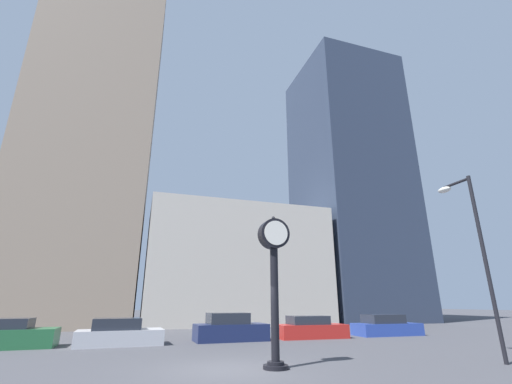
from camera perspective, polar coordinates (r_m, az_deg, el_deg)
ground_plane at (r=11.96m, az=-4.40°, el=-27.43°), size 200.00×200.00×0.00m
building_tall_tower at (r=39.42m, az=-25.21°, el=8.12°), size 11.13×12.00×36.36m
building_storefront_row at (r=36.73m, az=-3.98°, el=-12.34°), size 17.39×12.00×11.15m
building_glass_modern at (r=45.22m, az=15.22°, el=1.29°), size 11.46×12.00×32.86m
street_clock at (r=11.93m, az=3.03°, el=-12.39°), size 1.04×0.80×4.91m
car_green at (r=20.44m, az=-36.37°, el=-18.71°), size 4.24×1.87×1.29m
car_silver at (r=19.31m, az=-21.82°, el=-21.10°), size 4.11×2.09×1.26m
car_navy at (r=20.22m, az=-4.34°, el=-21.81°), size 3.97×1.91×1.45m
car_red at (r=21.94m, az=9.08°, el=-21.56°), size 4.15×1.84×1.25m
car_blue at (r=24.95m, az=20.84°, el=-20.23°), size 4.31×1.84×1.26m
street_lamp_right at (r=15.65m, az=32.27°, el=-6.10°), size 0.36×1.57×6.76m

